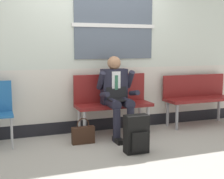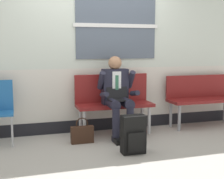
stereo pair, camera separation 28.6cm
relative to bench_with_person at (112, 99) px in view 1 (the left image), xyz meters
name	(u,v)px [view 1 (the left image)]	position (x,y,z in m)	size (l,w,h in m)	color
ground_plane	(106,139)	(-0.22, -0.30, -0.55)	(18.00, 18.00, 0.00)	#9E9991
station_wall	(94,50)	(-0.21, 0.27, 0.78)	(5.85, 0.17, 2.68)	beige
bench_with_person	(112,99)	(0.00, 0.00, 0.00)	(1.21, 0.42, 0.95)	maroon
bench_empty	(197,95)	(1.62, -0.01, -0.02)	(1.26, 0.42, 0.89)	maroon
person_seated	(117,94)	(0.00, -0.20, 0.11)	(0.57, 0.70, 1.24)	#1E1E2D
backpack	(137,135)	(-0.04, -1.02, -0.31)	(0.31, 0.20, 0.51)	black
handbag	(83,135)	(-0.60, -0.39, -0.42)	(0.33, 0.09, 0.38)	#331E14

